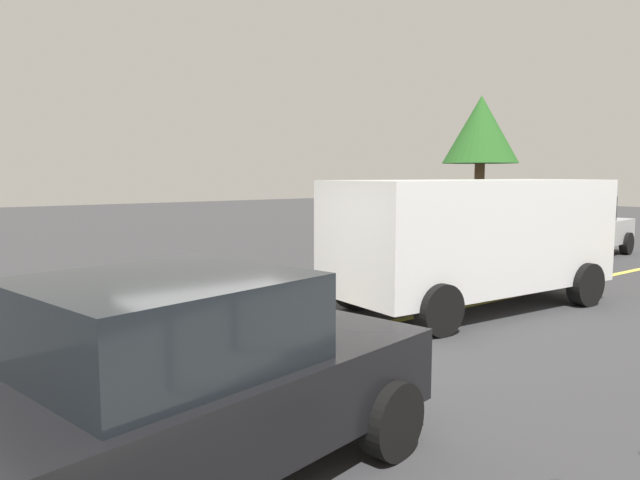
{
  "coord_description": "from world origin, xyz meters",
  "views": [
    {
      "loc": [
        -3.65,
        -6.41,
        2.29
      ],
      "look_at": [
        1.42,
        0.17,
        1.36
      ],
      "focal_mm": 32.98,
      "sensor_mm": 36.0,
      "label": 1
    }
  ],
  "objects_px": {
    "car_silver_far_lane": "(575,227)",
    "car_black_approaching": "(182,380)",
    "white_van": "(472,235)",
    "tree_left_verge": "(481,131)"
  },
  "relations": [
    {
      "from": "tree_left_verge",
      "to": "car_silver_far_lane",
      "type": "bearing_deg",
      "value": -118.47
    },
    {
      "from": "car_black_approaching",
      "to": "white_van",
      "type": "bearing_deg",
      "value": 20.56
    },
    {
      "from": "car_black_approaching",
      "to": "tree_left_verge",
      "type": "distance_m",
      "value": 20.08
    },
    {
      "from": "white_van",
      "to": "tree_left_verge",
      "type": "height_order",
      "value": "tree_left_verge"
    },
    {
      "from": "white_van",
      "to": "car_black_approaching",
      "type": "xyz_separation_m",
      "value": [
        -6.41,
        -2.41,
        -0.47
      ]
    },
    {
      "from": "car_silver_far_lane",
      "to": "car_black_approaching",
      "type": "height_order",
      "value": "car_silver_far_lane"
    },
    {
      "from": "car_black_approaching",
      "to": "car_silver_far_lane",
      "type": "bearing_deg",
      "value": 18.63
    },
    {
      "from": "car_silver_far_lane",
      "to": "car_black_approaching",
      "type": "distance_m",
      "value": 14.66
    },
    {
      "from": "white_van",
      "to": "car_silver_far_lane",
      "type": "distance_m",
      "value": 7.83
    },
    {
      "from": "white_van",
      "to": "car_silver_far_lane",
      "type": "bearing_deg",
      "value": 16.93
    }
  ]
}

